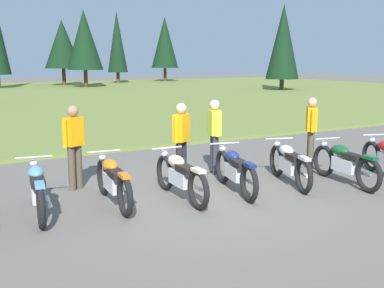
# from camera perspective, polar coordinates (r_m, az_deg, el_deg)

# --- Properties ---
(ground_plane) EXTENTS (140.00, 140.00, 0.00)m
(ground_plane) POSITION_cam_1_polar(r_m,az_deg,el_deg) (8.85, 1.94, -6.35)
(ground_plane) COLOR #605B54
(grass_moorland) EXTENTS (80.00, 44.00, 0.10)m
(grass_moorland) POSITION_cam_1_polar(r_m,az_deg,el_deg) (34.42, -22.36, 5.31)
(grass_moorland) COLOR olive
(grass_moorland) RESTS_ON ground
(motorcycle_sky_blue) EXTENTS (0.62, 2.09, 0.88)m
(motorcycle_sky_blue) POSITION_cam_1_polar(r_m,az_deg,el_deg) (8.07, -18.46, -5.28)
(motorcycle_sky_blue) COLOR black
(motorcycle_sky_blue) RESTS_ON ground
(motorcycle_orange) EXTENTS (0.62, 2.10, 0.88)m
(motorcycle_orange) POSITION_cam_1_polar(r_m,az_deg,el_deg) (8.30, -9.69, -4.46)
(motorcycle_orange) COLOR black
(motorcycle_orange) RESTS_ON ground
(motorcycle_cream) EXTENTS (0.62, 2.10, 0.88)m
(motorcycle_cream) POSITION_cam_1_polar(r_m,az_deg,el_deg) (8.53, -1.46, -3.93)
(motorcycle_cream) COLOR black
(motorcycle_cream) RESTS_ON ground
(motorcycle_navy) EXTENTS (0.74, 2.06, 0.88)m
(motorcycle_navy) POSITION_cam_1_polar(r_m,az_deg,el_deg) (9.02, 5.29, -3.18)
(motorcycle_navy) COLOR black
(motorcycle_navy) RESTS_ON ground
(motorcycle_silver) EXTENTS (0.88, 2.02, 0.88)m
(motorcycle_silver) POSITION_cam_1_polar(r_m,az_deg,el_deg) (9.75, 11.88, -2.35)
(motorcycle_silver) COLOR black
(motorcycle_silver) RESTS_ON ground
(motorcycle_british_green) EXTENTS (0.62, 2.09, 0.88)m
(motorcycle_british_green) POSITION_cam_1_polar(r_m,az_deg,el_deg) (10.08, 18.26, -2.24)
(motorcycle_british_green) COLOR black
(motorcycle_british_green) RESTS_ON ground
(rider_checking_bike) EXTENTS (0.47, 0.39, 1.67)m
(rider_checking_bike) POSITION_cam_1_polar(r_m,az_deg,el_deg) (9.57, -1.32, 0.75)
(rider_checking_bike) COLOR black
(rider_checking_bike) RESTS_ON ground
(rider_near_row_end) EXTENTS (0.50, 0.36, 1.67)m
(rider_near_row_end) POSITION_cam_1_polar(r_m,az_deg,el_deg) (9.36, -14.30, 0.22)
(rider_near_row_end) COLOR #4C4233
(rider_near_row_end) RESTS_ON ground
(rider_in_hivis_vest) EXTENTS (0.39, 0.46, 1.67)m
(rider_in_hivis_vest) POSITION_cam_1_polar(r_m,az_deg,el_deg) (11.34, 14.45, 1.91)
(rider_in_hivis_vest) COLOR #4C4233
(rider_in_hivis_vest) RESTS_ON ground
(rider_with_back_turned) EXTENTS (0.31, 0.53, 1.67)m
(rider_with_back_turned) POSITION_cam_1_polar(r_m,az_deg,el_deg) (10.38, 2.78, 1.49)
(rider_with_back_turned) COLOR #2D2D38
(rider_with_back_turned) RESTS_ON ground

